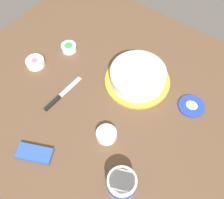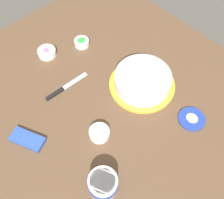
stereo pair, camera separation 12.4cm
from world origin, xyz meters
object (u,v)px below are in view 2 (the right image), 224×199
(frosted_cake, at_px, (143,80))
(sprinkle_bowl_yellow, at_px, (99,133))
(frosting_tub, at_px, (103,183))
(frosting_tub_lid, at_px, (192,119))
(spreading_knife, at_px, (63,88))
(sprinkle_bowl_pink, at_px, (47,52))
(candy_box_upper, at_px, (27,139))
(sprinkle_bowl_green, at_px, (82,42))

(frosted_cake, bearing_deg, sprinkle_bowl_yellow, -80.57)
(frosting_tub, distance_m, sprinkle_bowl_yellow, 0.22)
(frosted_cake, xyz_separation_m, frosting_tub_lid, (0.28, 0.03, -0.04))
(frosted_cake, bearing_deg, spreading_knife, -130.30)
(sprinkle_bowl_pink, xyz_separation_m, sprinkle_bowl_yellow, (0.53, -0.11, 0.00))
(frosted_cake, height_order, candy_box_upper, frosted_cake)
(sprinkle_bowl_yellow, bearing_deg, frosted_cake, 99.43)
(frosted_cake, height_order, frosting_tub_lid, frosted_cake)
(frosting_tub, bearing_deg, frosting_tub_lid, 83.86)
(sprinkle_bowl_pink, bearing_deg, spreading_knife, -17.98)
(frosted_cake, distance_m, sprinkle_bowl_green, 0.41)
(candy_box_upper, bearing_deg, sprinkle_bowl_green, 92.95)
(frosting_tub, height_order, sprinkle_bowl_yellow, frosting_tub)
(frosting_tub_lid, bearing_deg, sprinkle_bowl_green, -174.71)
(frosting_tub_lid, relative_size, sprinkle_bowl_yellow, 1.36)
(frosting_tub_lid, height_order, sprinkle_bowl_pink, sprinkle_bowl_pink)
(sprinkle_bowl_green, height_order, candy_box_upper, sprinkle_bowl_green)
(sprinkle_bowl_yellow, bearing_deg, frosting_tub_lid, 57.15)
(candy_box_upper, bearing_deg, sprinkle_bowl_yellow, 27.35)
(frosted_cake, relative_size, sprinkle_bowl_pink, 3.38)
(frosting_tub, relative_size, sprinkle_bowl_yellow, 1.30)
(frosting_tub, height_order, candy_box_upper, frosting_tub)
(frosting_tub, relative_size, sprinkle_bowl_pink, 1.23)
(spreading_knife, xyz_separation_m, sprinkle_bowl_pink, (-0.23, 0.08, 0.01))
(spreading_knife, relative_size, sprinkle_bowl_yellow, 2.66)
(sprinkle_bowl_pink, bearing_deg, frosting_tub, -19.31)
(spreading_knife, bearing_deg, candy_box_upper, -68.78)
(frosted_cake, relative_size, spreading_knife, 1.34)
(frosting_tub_lid, relative_size, candy_box_upper, 0.82)
(spreading_knife, xyz_separation_m, candy_box_upper, (0.11, -0.28, 0.00))
(frosting_tub, relative_size, spreading_knife, 0.49)
(frosting_tub, bearing_deg, sprinkle_bowl_green, 146.27)
(frosted_cake, distance_m, sprinkle_bowl_yellow, 0.33)
(spreading_knife, height_order, sprinkle_bowl_yellow, sprinkle_bowl_yellow)
(spreading_knife, distance_m, sprinkle_bowl_pink, 0.25)
(frosted_cake, relative_size, sprinkle_bowl_yellow, 3.57)
(sprinkle_bowl_pink, relative_size, sprinkle_bowl_yellow, 1.06)
(spreading_knife, height_order, sprinkle_bowl_green, sprinkle_bowl_green)
(frosted_cake, relative_size, candy_box_upper, 2.17)
(frosting_tub_lid, xyz_separation_m, sprinkle_bowl_green, (-0.69, -0.06, 0.01))
(sprinkle_bowl_green, bearing_deg, spreading_knife, -57.33)
(frosting_tub_lid, distance_m, sprinkle_bowl_yellow, 0.42)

